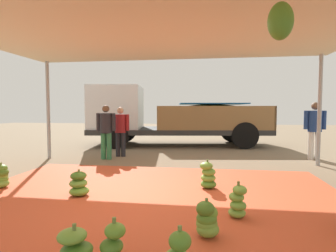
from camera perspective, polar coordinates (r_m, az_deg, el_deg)
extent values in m
plane|color=#7F6B51|center=(7.60, 1.03, -7.76)|extent=(40.00, 40.00, 0.00)
cube|color=#D1512D|center=(4.73, -3.67, -14.74)|extent=(6.57, 4.92, 0.01)
cylinder|color=#9EA0A5|center=(9.03, -23.40, 2.97)|extent=(0.10, 0.10, 2.89)
cylinder|color=#9EA0A5|center=(8.21, 28.69, 2.80)|extent=(0.10, 0.10, 2.89)
cube|color=beige|center=(4.72, -3.82, 21.22)|extent=(8.00, 7.00, 0.06)
ellipsoid|color=#518428|center=(3.03, 22.12, 19.34)|extent=(0.24, 0.24, 0.36)
ellipsoid|color=#75A83D|center=(6.17, -31.04, -10.07)|extent=(0.36, 0.36, 0.16)
ellipsoid|color=#60932D|center=(6.20, -31.10, -9.37)|extent=(0.36, 0.36, 0.16)
ellipsoid|color=#75A83D|center=(6.19, -31.09, -8.73)|extent=(0.33, 0.33, 0.16)
ellipsoid|color=#477523|center=(6.12, -30.95, -8.19)|extent=(0.27, 0.27, 0.16)
ellipsoid|color=#518428|center=(6.14, -31.09, -7.50)|extent=(0.28, 0.28, 0.16)
cylinder|color=olive|center=(6.12, -31.12, -6.97)|extent=(0.04, 0.04, 0.12)
ellipsoid|color=#60932D|center=(5.09, -17.78, -12.63)|extent=(0.47, 0.47, 0.15)
ellipsoid|color=#6B9E38|center=(5.10, -17.95, -11.13)|extent=(0.37, 0.37, 0.15)
ellipsoid|color=#477523|center=(5.07, -17.92, -9.72)|extent=(0.32, 0.32, 0.15)
cylinder|color=olive|center=(5.02, -17.86, -9.15)|extent=(0.04, 0.04, 0.12)
ellipsoid|color=#75A83D|center=(4.07, 13.99, -16.86)|extent=(0.33, 0.33, 0.13)
ellipsoid|color=#6B9E38|center=(4.02, 14.21, -15.55)|extent=(0.31, 0.31, 0.13)
ellipsoid|color=#75A83D|center=(4.01, 13.90, -13.99)|extent=(0.29, 0.29, 0.13)
ellipsoid|color=#75A83D|center=(3.96, 14.54, -12.63)|extent=(0.24, 0.24, 0.13)
cylinder|color=olive|center=(3.94, 14.27, -11.80)|extent=(0.04, 0.04, 0.12)
ellipsoid|color=#477523|center=(2.81, -11.54, -23.08)|extent=(0.29, 0.29, 0.14)
ellipsoid|color=#60932D|center=(2.73, -10.83, -20.38)|extent=(0.24, 0.24, 0.14)
cylinder|color=olive|center=(2.72, -10.99, -19.14)|extent=(0.04, 0.04, 0.12)
ellipsoid|color=#477523|center=(2.87, -18.27, -23.11)|extent=(0.40, 0.40, 0.13)
ellipsoid|color=#6B9E38|center=(2.83, -19.11, -20.57)|extent=(0.37, 0.37, 0.13)
cylinder|color=olive|center=(2.78, -18.68, -19.63)|extent=(0.04, 0.04, 0.12)
ellipsoid|color=#6B9E38|center=(3.45, 8.16, -20.23)|extent=(0.37, 0.37, 0.18)
ellipsoid|color=#6B9E38|center=(3.44, 7.96, -19.22)|extent=(0.25, 0.25, 0.18)
ellipsoid|color=#518428|center=(3.41, 7.95, -18.33)|extent=(0.30, 0.30, 0.18)
ellipsoid|color=#60932D|center=(3.41, 8.24, -17.21)|extent=(0.31, 0.31, 0.18)
ellipsoid|color=#477523|center=(3.35, 7.67, -16.53)|extent=(0.28, 0.28, 0.18)
cylinder|color=olive|center=(3.35, 7.95, -15.44)|extent=(0.04, 0.04, 0.12)
ellipsoid|color=#518428|center=(5.34, 8.32, -11.74)|extent=(0.40, 0.40, 0.15)
ellipsoid|color=#75A83D|center=(5.32, 8.28, -10.50)|extent=(0.29, 0.29, 0.15)
ellipsoid|color=#6B9E38|center=(5.29, 8.35, -9.31)|extent=(0.30, 0.30, 0.15)
ellipsoid|color=#6B9E38|center=(5.24, 7.87, -8.14)|extent=(0.34, 0.34, 0.15)
cylinder|color=olive|center=(5.24, 8.12, -7.47)|extent=(0.04, 0.04, 0.12)
ellipsoid|color=#518428|center=(2.48, 2.47, -22.55)|extent=(0.27, 0.27, 0.16)
cylinder|color=olive|center=(2.47, 2.45, -21.08)|extent=(0.04, 0.04, 0.12)
cube|color=#2D2D2D|center=(11.41, 2.28, -0.94)|extent=(7.34, 3.25, 0.20)
cube|color=silver|center=(11.59, -10.46, 3.77)|extent=(2.25, 2.40, 1.70)
cube|color=#232D38|center=(11.84, -15.28, 5.35)|extent=(0.27, 1.86, 0.75)
cube|color=olive|center=(10.38, 9.92, 1.61)|extent=(4.37, 0.65, 0.90)
cube|color=olive|center=(12.62, 8.28, 1.95)|extent=(4.37, 0.65, 0.90)
cube|color=olive|center=(12.01, 19.28, 1.71)|extent=(0.39, 2.34, 0.90)
ellipsoid|color=#60932D|center=(11.50, 9.02, 2.00)|extent=(4.10, 2.46, 0.98)
cube|color=#19569E|center=(11.50, 9.05, 4.54)|extent=(2.85, 2.11, 0.04)
cylinder|color=black|center=(10.56, -10.76, -1.91)|extent=(1.03, 0.41, 1.00)
cylinder|color=black|center=(12.66, -8.84, -0.99)|extent=(1.03, 0.41, 1.00)
cylinder|color=black|center=(10.70, 15.47, -1.90)|extent=(1.03, 0.41, 1.00)
cylinder|color=black|center=(12.78, 13.02, -1.00)|extent=(1.03, 0.41, 1.00)
cylinder|color=silver|center=(9.20, 27.29, -3.58)|extent=(0.15, 0.15, 0.82)
cylinder|color=silver|center=(9.27, 28.37, -3.57)|extent=(0.15, 0.15, 0.82)
cylinder|color=navy|center=(9.18, 27.96, 0.89)|extent=(0.38, 0.38, 0.62)
cylinder|color=navy|center=(9.10, 26.50, 1.12)|extent=(0.12, 0.12, 0.55)
cylinder|color=navy|center=(9.26, 29.42, 1.08)|extent=(0.12, 0.12, 0.55)
sphere|color=brown|center=(9.17, 28.04, 3.64)|extent=(0.22, 0.22, 0.22)
cylinder|color=#26262D|center=(8.85, -10.23, -3.74)|extent=(0.14, 0.14, 0.75)
cylinder|color=#26262D|center=(8.80, -9.19, -3.77)|extent=(0.14, 0.14, 0.75)
cylinder|color=maroon|center=(8.77, -9.76, 0.52)|extent=(0.35, 0.35, 0.57)
cylinder|color=maroon|center=(8.84, -11.16, 0.73)|extent=(0.11, 0.11, 0.50)
cylinder|color=maroon|center=(8.70, -8.33, 0.72)|extent=(0.11, 0.11, 0.50)
sphere|color=tan|center=(8.76, -9.78, 3.17)|extent=(0.20, 0.20, 0.20)
cylinder|color=#337A4C|center=(8.45, -13.14, -4.03)|extent=(0.15, 0.15, 0.78)
cylinder|color=#337A4C|center=(8.38, -12.02, -4.07)|extent=(0.15, 0.15, 0.78)
cylinder|color=#26262D|center=(8.35, -12.64, 0.59)|extent=(0.36, 0.36, 0.59)
cylinder|color=#26262D|center=(8.44, -14.14, 0.82)|extent=(0.11, 0.11, 0.52)
cylinder|color=#26262D|center=(8.27, -11.12, 0.81)|extent=(0.11, 0.11, 0.52)
sphere|color=brown|center=(8.34, -12.68, 3.47)|extent=(0.21, 0.21, 0.21)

